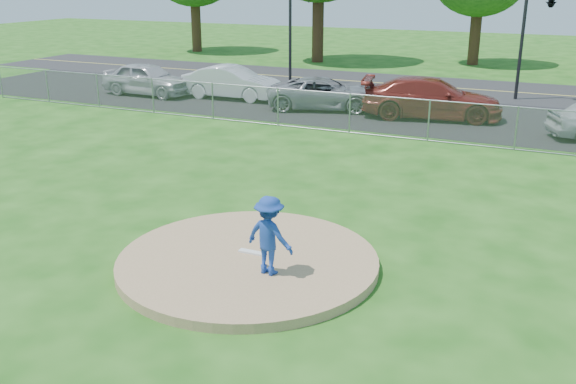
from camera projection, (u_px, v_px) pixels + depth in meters
name	position (u px, v px, depth m)	size (l,w,h in m)	color
ground	(385.00, 151.00, 21.94)	(120.00, 120.00, 0.00)	#194D10
pitchers_mound	(248.00, 261.00, 13.29)	(5.40, 5.40, 0.20)	#9C7A55
pitching_rubber	(252.00, 252.00, 13.43)	(0.60, 0.15, 0.04)	white
chain_link_fence	(401.00, 118.00, 23.42)	(40.00, 0.06, 1.50)	gray
parking_lot	(428.00, 115.00, 27.53)	(50.00, 8.00, 0.01)	black
street	(460.00, 88.00, 33.99)	(60.00, 7.00, 0.01)	#242326
traffic_signal_left	(294.00, 21.00, 34.63)	(1.28, 0.20, 5.60)	black
traffic_signal_center	(549.00, 0.00, 29.23)	(1.42, 2.48, 5.60)	black
pitcher	(269.00, 235.00, 12.31)	(1.02, 0.59, 1.58)	#1B3B95
traffic_cone	(286.00, 100.00, 29.06)	(0.32, 0.32, 0.63)	#E9570C
parked_car_silver	(147.00, 79.00, 31.87)	(1.89, 4.69, 1.60)	#AFAFB4
parked_car_white	(232.00, 82.00, 30.95)	(1.65, 4.74, 1.56)	silver
parked_car_gray	(324.00, 94.00, 28.55)	(2.31, 5.01, 1.39)	gray
parked_car_darkred	(432.00, 98.00, 26.71)	(2.34, 5.76, 1.67)	maroon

